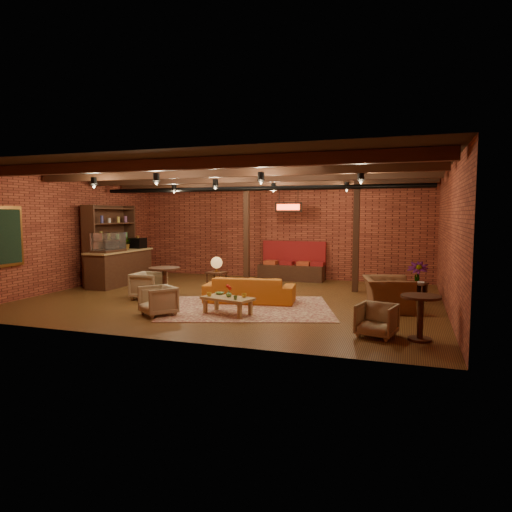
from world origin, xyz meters
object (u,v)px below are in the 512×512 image
(armchair_a, at_px, (149,284))
(side_table_book, at_px, (417,284))
(side_table_lamp, at_px, (217,265))
(armchair_b, at_px, (158,299))
(sofa, at_px, (250,290))
(plant_tall, at_px, (418,243))
(armchair_right, at_px, (388,288))
(armchair_far, at_px, (377,318))
(round_table_right, at_px, (421,310))
(round_table_left, at_px, (164,278))
(coffee_table, at_px, (227,299))

(armchair_a, height_order, side_table_book, armchair_a)
(side_table_lamp, xyz_separation_m, armchair_b, (-0.10, -2.87, -0.41))
(armchair_b, distance_m, side_table_book, 6.16)
(side_table_lamp, bearing_deg, armchair_a, -134.40)
(side_table_book, bearing_deg, armchair_a, -164.99)
(sofa, distance_m, armchair_a, 2.60)
(side_table_book, relative_size, plant_tall, 0.20)
(armchair_b, bearing_deg, side_table_lamp, 124.52)
(armchair_b, bearing_deg, armchair_right, 60.17)
(side_table_lamp, xyz_separation_m, plant_tall, (5.12, 0.87, 0.65))
(armchair_a, xyz_separation_m, armchair_far, (5.70, -1.84, -0.05))
(side_table_lamp, bearing_deg, armchair_b, -91.98)
(armchair_right, distance_m, round_table_right, 2.39)
(side_table_book, relative_size, round_table_right, 0.72)
(round_table_right, xyz_separation_m, plant_tall, (0.00, 4.04, 0.89))
(armchair_a, height_order, plant_tall, plant_tall)
(round_table_left, bearing_deg, round_table_right, -17.50)
(side_table_lamp, relative_size, armchair_b, 1.46)
(sofa, relative_size, armchair_b, 3.19)
(sofa, xyz_separation_m, plant_tall, (3.84, 1.81, 1.09))
(round_table_right, bearing_deg, armchair_b, 176.75)
(sofa, height_order, side_table_lamp, side_table_lamp)
(armchair_b, relative_size, armchair_far, 1.06)
(armchair_far, bearing_deg, plant_tall, 93.97)
(round_table_right, bearing_deg, plant_tall, 90.00)
(armchair_far, bearing_deg, armchair_a, 176.17)
(sofa, distance_m, armchair_far, 3.83)
(coffee_table, distance_m, plant_tall, 5.13)
(side_table_book, height_order, plant_tall, plant_tall)
(coffee_table, distance_m, round_table_right, 3.94)
(sofa, bearing_deg, armchair_a, 0.29)
(round_table_left, distance_m, plant_tall, 6.41)
(side_table_lamp, bearing_deg, coffee_table, -61.62)
(side_table_lamp, xyz_separation_m, round_table_left, (-0.85, -1.29, -0.20))
(coffee_table, relative_size, round_table_right, 1.56)
(armchair_right, xyz_separation_m, round_table_right, (0.64, -2.31, 0.02))
(coffee_table, height_order, armchair_right, armchair_right)
(sofa, distance_m, armchair_b, 2.37)
(sofa, height_order, round_table_right, round_table_right)
(armchair_b, xyz_separation_m, plant_tall, (5.22, 3.74, 1.07))
(plant_tall, bearing_deg, round_table_left, -160.20)
(coffee_table, distance_m, side_table_book, 4.74)
(armchair_a, height_order, armchair_b, armchair_a)
(round_table_right, relative_size, plant_tall, 0.27)
(armchair_far, height_order, plant_tall, plant_tall)
(armchair_right, bearing_deg, round_table_right, -176.66)
(round_table_left, xyz_separation_m, armchair_far, (5.26, -1.87, -0.23))
(side_table_lamp, height_order, armchair_far, side_table_lamp)
(coffee_table, height_order, armchair_a, armchair_a)
(round_table_right, bearing_deg, armchair_right, 105.44)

